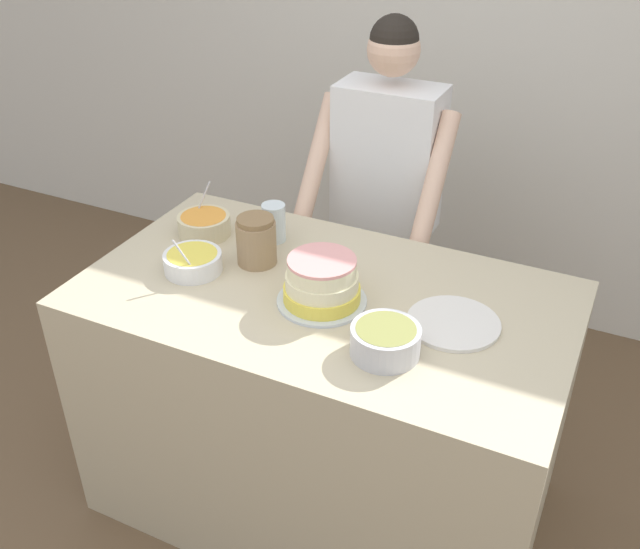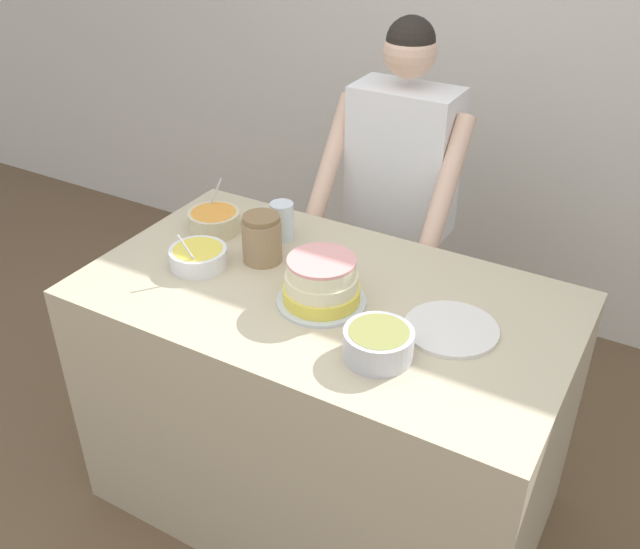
# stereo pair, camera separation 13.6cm
# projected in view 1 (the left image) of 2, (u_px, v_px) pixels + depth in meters

# --- Properties ---
(wall_back) EXTENTS (10.00, 0.05, 2.60)m
(wall_back) POSITION_uv_depth(u_px,v_px,m) (473.00, 56.00, 3.29)
(wall_back) COLOR silver
(wall_back) RESTS_ON ground_plane
(counter) EXTENTS (1.56, 0.88, 0.94)m
(counter) POSITION_uv_depth(u_px,v_px,m) (324.00, 404.00, 2.51)
(counter) COLOR #C6B793
(counter) RESTS_ON ground_plane
(person_baker) EXTENTS (0.55, 0.46, 1.63)m
(person_baker) POSITION_uv_depth(u_px,v_px,m) (386.00, 184.00, 2.86)
(person_baker) COLOR #2D2D38
(person_baker) RESTS_ON ground_plane
(cake) EXTENTS (0.28, 0.28, 0.15)m
(cake) POSITION_uv_depth(u_px,v_px,m) (322.00, 283.00, 2.17)
(cake) COLOR silver
(cake) RESTS_ON counter
(frosting_bowl_orange) EXTENTS (0.19, 0.19, 0.18)m
(frosting_bowl_orange) POSITION_uv_depth(u_px,v_px,m) (204.00, 224.00, 2.56)
(frosting_bowl_orange) COLOR beige
(frosting_bowl_orange) RESTS_ON counter
(frosting_bowl_yellow) EXTENTS (0.19, 0.19, 0.15)m
(frosting_bowl_yellow) POSITION_uv_depth(u_px,v_px,m) (193.00, 261.00, 2.35)
(frosting_bowl_yellow) COLOR white
(frosting_bowl_yellow) RESTS_ON counter
(frosting_bowl_olive) EXTENTS (0.20, 0.20, 0.09)m
(frosting_bowl_olive) POSITION_uv_depth(u_px,v_px,m) (385.00, 340.00, 1.97)
(frosting_bowl_olive) COLOR silver
(frosting_bowl_olive) RESTS_ON counter
(drinking_glass) EXTENTS (0.08, 0.08, 0.14)m
(drinking_glass) POSITION_uv_depth(u_px,v_px,m) (274.00, 223.00, 2.51)
(drinking_glass) COLOR silver
(drinking_glass) RESTS_ON counter
(ceramic_plate) EXTENTS (0.28, 0.28, 0.01)m
(ceramic_plate) POSITION_uv_depth(u_px,v_px,m) (453.00, 323.00, 2.11)
(ceramic_plate) COLOR white
(ceramic_plate) RESTS_ON counter
(stoneware_jar) EXTENTS (0.13, 0.13, 0.17)m
(stoneware_jar) POSITION_uv_depth(u_px,v_px,m) (256.00, 241.00, 2.37)
(stoneware_jar) COLOR #9E7F5B
(stoneware_jar) RESTS_ON counter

